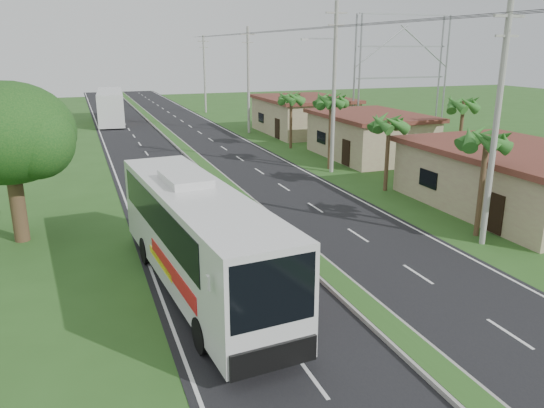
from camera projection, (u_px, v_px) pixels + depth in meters
name	position (u px, v px, depth m)	size (l,w,h in m)	color
ground	(342.00, 288.00, 20.52)	(180.00, 180.00, 0.00)	#2B541E
road_asphalt	(214.00, 175.00, 38.51)	(14.00, 160.00, 0.02)	black
median_strip	(214.00, 174.00, 38.48)	(1.20, 160.00, 0.18)	gray
lane_edge_left	(119.00, 183.00, 36.28)	(0.12, 160.00, 0.01)	silver
lane_edge_right	(299.00, 168.00, 40.74)	(0.12, 160.00, 0.01)	silver
shop_near	(514.00, 179.00, 30.07)	(8.60, 12.60, 3.52)	#9D846A
shop_mid	(370.00, 135.00, 44.43)	(7.60, 10.60, 3.67)	#9D846A
shop_far	(303.00, 115.00, 57.00)	(8.60, 11.60, 3.82)	#9D846A
palm_verge_a	(487.00, 140.00, 24.86)	(2.40, 2.40, 5.45)	#473321
palm_verge_b	(389.00, 123.00, 33.20)	(2.40, 2.40, 5.05)	#473321
palm_verge_c	(331.00, 101.00, 39.08)	(2.40, 2.40, 5.85)	#473321
palm_verge_d	(291.00, 98.00, 47.50)	(2.40, 2.40, 5.25)	#473321
palm_behind_shop	(464.00, 105.00, 38.42)	(2.40, 2.40, 5.65)	#473321
shade_tree	(5.00, 137.00, 24.08)	(6.30, 6.00, 7.54)	#473321
utility_pole_a	(496.00, 124.00, 23.53)	(1.60, 0.28, 11.00)	gray
utility_pole_b	(334.00, 86.00, 37.74)	(3.20, 0.28, 12.00)	gray
utility_pole_c	(248.00, 79.00, 55.91)	(1.60, 0.28, 11.00)	gray
utility_pole_d	(205.00, 73.00, 73.96)	(1.60, 0.28, 10.50)	gray
billboard_lattice	(401.00, 69.00, 52.87)	(10.18, 1.18, 12.07)	gray
coach_bus_main	(197.00, 232.00, 19.72)	(3.89, 13.36, 4.26)	silver
coach_bus_far	(111.00, 105.00, 64.78)	(3.80, 13.39, 3.85)	silver
motorcyclist	(252.00, 233.00, 24.14)	(1.92, 0.57, 2.31)	black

